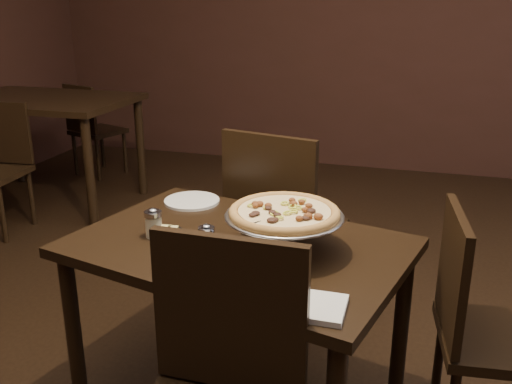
# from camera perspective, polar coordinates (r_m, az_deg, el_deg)

# --- Properties ---
(room) EXTENTS (6.04, 7.04, 2.84)m
(room) POSITION_cam_1_polar(r_m,az_deg,el_deg) (1.80, 2.25, 15.61)
(room) COLOR black
(room) RESTS_ON ground
(dining_table) EXTENTS (1.27, 0.99, 0.70)m
(dining_table) POSITION_cam_1_polar(r_m,az_deg,el_deg) (2.02, -1.78, -7.48)
(dining_table) COLOR black
(dining_table) RESTS_ON ground
(background_table) EXTENTS (1.29, 0.86, 0.81)m
(background_table) POSITION_cam_1_polar(r_m,az_deg,el_deg) (4.55, -20.46, 7.52)
(background_table) COLOR black
(background_table) RESTS_ON ground
(pizza_stand) EXTENTS (0.39, 0.39, 0.16)m
(pizza_stand) POSITION_cam_1_polar(r_m,az_deg,el_deg) (1.87, 2.85, -2.11)
(pizza_stand) COLOR #B8B8BF
(pizza_stand) RESTS_ON dining_table
(parmesan_shaker) EXTENTS (0.06, 0.06, 0.11)m
(parmesan_shaker) POSITION_cam_1_polar(r_m,az_deg,el_deg) (2.03, -10.21, -3.10)
(parmesan_shaker) COLOR beige
(parmesan_shaker) RESTS_ON dining_table
(pepper_flake_shaker) EXTENTS (0.06, 0.06, 0.10)m
(pepper_flake_shaker) POSITION_cam_1_polar(r_m,az_deg,el_deg) (1.90, -4.96, -4.65)
(pepper_flake_shaker) COLOR maroon
(pepper_flake_shaker) RESTS_ON dining_table
(packet_caddy) EXTENTS (0.09, 0.09, 0.07)m
(packet_caddy) POSITION_cam_1_polar(r_m,az_deg,el_deg) (1.97, -8.58, -4.47)
(packet_caddy) COLOR black
(packet_caddy) RESTS_ON dining_table
(napkin_stack) EXTENTS (0.16, 0.16, 0.02)m
(napkin_stack) POSITION_cam_1_polar(r_m,az_deg,el_deg) (1.58, 6.04, -11.36)
(napkin_stack) COLOR silver
(napkin_stack) RESTS_ON dining_table
(plate_left) EXTENTS (0.23, 0.23, 0.01)m
(plate_left) POSITION_cam_1_polar(r_m,az_deg,el_deg) (2.37, -6.43, -0.89)
(plate_left) COLOR white
(plate_left) RESTS_ON dining_table
(plate_near) EXTENTS (0.26, 0.26, 0.01)m
(plate_near) POSITION_cam_1_polar(r_m,az_deg,el_deg) (1.69, -3.60, -9.20)
(plate_near) COLOR white
(plate_near) RESTS_ON dining_table
(serving_spatula) EXTENTS (0.17, 0.17, 0.03)m
(serving_spatula) POSITION_cam_1_polar(r_m,az_deg,el_deg) (1.80, 1.06, -3.09)
(serving_spatula) COLOR #B8B8BF
(serving_spatula) RESTS_ON pizza_stand
(chair_far) EXTENTS (0.54, 0.54, 0.96)m
(chair_far) POSITION_cam_1_polar(r_m,az_deg,el_deg) (2.64, 2.50, -2.98)
(chair_far) COLOR black
(chair_far) RESTS_ON ground
(chair_side) EXTENTS (0.44, 0.44, 0.85)m
(chair_side) POSITION_cam_1_polar(r_m,az_deg,el_deg) (2.11, 21.63, -12.08)
(chair_side) COLOR black
(chair_side) RESTS_ON ground
(bg_chair_far) EXTENTS (0.48, 0.48, 0.81)m
(bg_chair_far) POSITION_cam_1_polar(r_m,az_deg,el_deg) (5.19, -16.10, 6.31)
(bg_chair_far) COLOR black
(bg_chair_far) RESTS_ON ground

